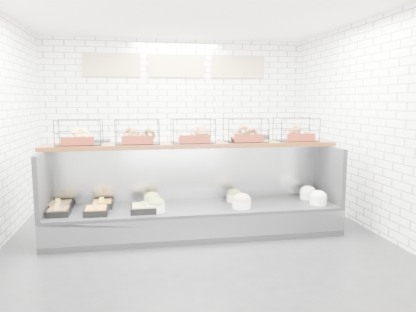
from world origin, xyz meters
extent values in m
plane|color=black|center=(0.00, 0.00, 0.00)|extent=(5.50, 5.50, 0.00)
cube|color=white|center=(0.00, 2.75, 1.50)|extent=(5.00, 0.02, 3.00)
cube|color=white|center=(2.50, 0.00, 1.50)|extent=(0.02, 5.50, 3.00)
cube|color=white|center=(0.00, 0.00, 3.00)|extent=(5.00, 5.50, 0.02)
cube|color=tan|center=(-1.20, 2.72, 2.50)|extent=(1.05, 0.03, 0.42)
cube|color=tan|center=(0.00, 2.72, 2.50)|extent=(1.05, 0.03, 0.42)
cube|color=tan|center=(1.20, 2.72, 2.50)|extent=(1.05, 0.03, 0.42)
cube|color=black|center=(0.00, 0.30, 0.20)|extent=(4.00, 0.90, 0.40)
cube|color=#93969B|center=(0.00, -0.14, 0.22)|extent=(4.00, 0.03, 0.28)
cube|color=#93969B|center=(0.00, 0.71, 0.80)|extent=(4.00, 0.08, 0.80)
cube|color=black|center=(-1.97, 0.30, 0.80)|extent=(0.06, 0.90, 0.80)
cube|color=black|center=(1.97, 0.30, 0.80)|extent=(0.06, 0.90, 0.80)
cube|color=black|center=(-1.78, 0.15, 0.44)|extent=(0.27, 0.27, 0.08)
cube|color=brown|center=(-1.78, 0.15, 0.48)|extent=(0.23, 0.23, 0.04)
cube|color=#F8E956|center=(-1.78, 0.05, 0.53)|extent=(0.06, 0.01, 0.08)
cube|color=black|center=(-1.82, 0.46, 0.44)|extent=(0.32, 0.32, 0.08)
cube|color=brown|center=(-1.82, 0.46, 0.48)|extent=(0.27, 0.27, 0.04)
cube|color=#F8E956|center=(-1.82, 0.35, 0.53)|extent=(0.06, 0.01, 0.08)
cube|color=black|center=(-1.31, 0.11, 0.44)|extent=(0.30, 0.30, 0.08)
cube|color=orange|center=(-1.31, 0.11, 0.48)|extent=(0.25, 0.25, 0.04)
cube|color=#F8E956|center=(-1.31, 0.01, 0.53)|extent=(0.06, 0.01, 0.08)
cube|color=black|center=(-1.26, 0.44, 0.44)|extent=(0.27, 0.27, 0.08)
cube|color=orange|center=(-1.26, 0.44, 0.48)|extent=(0.23, 0.23, 0.04)
cube|color=#F8E956|center=(-1.26, 0.34, 0.53)|extent=(0.06, 0.01, 0.08)
cube|color=black|center=(-0.71, 0.13, 0.44)|extent=(0.33, 0.33, 0.08)
cube|color=tan|center=(-0.71, 0.13, 0.48)|extent=(0.28, 0.28, 0.04)
cube|color=#F8E956|center=(-0.71, 0.01, 0.53)|extent=(0.06, 0.01, 0.08)
cylinder|color=white|center=(-0.54, 0.10, 0.46)|extent=(0.23, 0.23, 0.11)
ellipsoid|color=olive|center=(-0.54, 0.10, 0.52)|extent=(0.22, 0.22, 0.15)
cylinder|color=white|center=(-0.59, 0.45, 0.46)|extent=(0.23, 0.23, 0.11)
ellipsoid|color=#C8BB66|center=(-0.59, 0.45, 0.52)|extent=(0.22, 0.22, 0.16)
cylinder|color=white|center=(0.61, 0.10, 0.46)|extent=(0.26, 0.26, 0.11)
ellipsoid|color=tan|center=(0.61, 0.10, 0.52)|extent=(0.25, 0.25, 0.18)
cylinder|color=white|center=(0.60, 0.48, 0.46)|extent=(0.21, 0.21, 0.11)
ellipsoid|color=olive|center=(0.60, 0.48, 0.52)|extent=(0.21, 0.21, 0.15)
cylinder|color=white|center=(1.72, 0.10, 0.46)|extent=(0.24, 0.24, 0.11)
ellipsoid|color=silver|center=(1.72, 0.10, 0.52)|extent=(0.24, 0.24, 0.16)
cylinder|color=white|center=(1.71, 0.44, 0.46)|extent=(0.23, 0.23, 0.11)
ellipsoid|color=white|center=(1.71, 0.44, 0.52)|extent=(0.23, 0.23, 0.16)
cube|color=#42210E|center=(0.00, 0.52, 1.23)|extent=(4.10, 0.50, 0.06)
cube|color=black|center=(-1.53, 0.52, 1.43)|extent=(0.60, 0.38, 0.34)
cube|color=maroon|center=(-1.53, 0.32, 1.33)|extent=(0.42, 0.02, 0.11)
cube|color=black|center=(-0.77, 0.52, 1.43)|extent=(0.60, 0.38, 0.34)
cube|color=maroon|center=(-0.77, 0.32, 1.33)|extent=(0.42, 0.02, 0.11)
cube|color=black|center=(0.00, 0.52, 1.43)|extent=(0.60, 0.38, 0.34)
cube|color=maroon|center=(0.00, 0.32, 1.33)|extent=(0.42, 0.02, 0.11)
cube|color=black|center=(0.77, 0.52, 1.43)|extent=(0.60, 0.38, 0.34)
cube|color=maroon|center=(0.77, 0.32, 1.33)|extent=(0.42, 0.02, 0.11)
cube|color=black|center=(1.53, 0.52, 1.43)|extent=(0.60, 0.38, 0.34)
cube|color=maroon|center=(1.53, 0.32, 1.33)|extent=(0.42, 0.02, 0.11)
cube|color=#93969B|center=(0.00, 2.43, 0.45)|extent=(4.00, 0.60, 0.90)
cube|color=black|center=(-1.46, 2.48, 1.02)|extent=(0.40, 0.30, 0.24)
cube|color=silver|center=(-0.61, 2.43, 0.99)|extent=(0.35, 0.28, 0.18)
cylinder|color=#D94C36|center=(0.77, 2.44, 1.01)|extent=(0.09, 0.09, 0.22)
cube|color=black|center=(1.56, 2.38, 1.05)|extent=(0.30, 0.30, 0.30)
camera|label=1|loc=(-0.78, -5.11, 1.85)|focal=35.00mm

